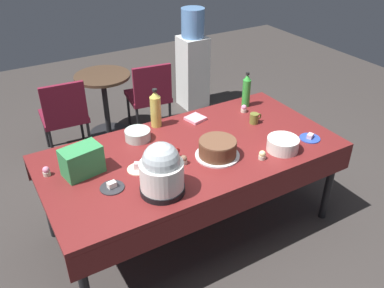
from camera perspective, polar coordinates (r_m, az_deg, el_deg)
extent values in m
plane|color=#383330|center=(3.46, 0.00, -11.37)|extent=(9.00, 9.00, 0.00)
cube|color=maroon|center=(3.00, 0.00, -1.14)|extent=(2.20, 1.10, 0.04)
cylinder|color=black|center=(2.64, -14.87, -19.03)|extent=(0.06, 0.06, 0.71)
cylinder|color=black|center=(3.49, 18.73, -5.26)|extent=(0.06, 0.06, 0.71)
cylinder|color=black|center=(3.33, -19.79, -7.54)|extent=(0.06, 0.06, 0.71)
cylinder|color=black|center=(4.04, 9.15, 1.49)|extent=(0.06, 0.06, 0.71)
cube|color=maroon|center=(2.71, 5.92, -8.50)|extent=(2.20, 0.01, 0.18)
cube|color=maroon|center=(3.47, -4.56, 1.54)|extent=(2.20, 0.01, 0.18)
cylinder|color=silver|center=(2.93, 3.59, -1.60)|extent=(0.32, 0.32, 0.01)
cylinder|color=brown|center=(2.89, 3.63, -0.59)|extent=(0.27, 0.27, 0.11)
cylinder|color=brown|center=(2.86, 3.67, 0.42)|extent=(0.27, 0.27, 0.01)
cylinder|color=black|center=(2.59, -4.18, -6.30)|extent=(0.29, 0.29, 0.04)
cylinder|color=white|center=(2.52, -4.27, -4.37)|extent=(0.28, 0.28, 0.18)
sphere|color=#B2BCC1|center=(2.46, -4.37, -2.37)|extent=(0.24, 0.24, 0.24)
cylinder|color=#B2C6BC|center=(3.13, -7.66, 1.31)|extent=(0.20, 0.20, 0.08)
cylinder|color=silver|center=(3.04, 12.67, -0.03)|extent=(0.23, 0.23, 0.10)
cylinder|color=#2D2D33|center=(2.66, -11.18, -6.05)|extent=(0.16, 0.16, 0.01)
cube|color=white|center=(2.65, -11.24, -5.65)|extent=(0.06, 0.05, 0.04)
cylinder|color=#E07266|center=(3.11, -14.52, -0.54)|extent=(0.19, 0.19, 0.01)
cube|color=white|center=(3.09, -14.59, -0.14)|extent=(0.07, 0.06, 0.04)
cylinder|color=#2D4CB2|center=(3.26, 16.27, 0.79)|extent=(0.16, 0.16, 0.01)
cube|color=beige|center=(3.25, 16.32, 1.10)|extent=(0.07, 0.06, 0.03)
cylinder|color=beige|center=(2.81, -7.58, -3.52)|extent=(0.15, 0.15, 0.01)
cube|color=beige|center=(2.79, -7.62, -3.05)|extent=(0.07, 0.06, 0.05)
cylinder|color=beige|center=(2.89, -19.78, -3.91)|extent=(0.05, 0.05, 0.03)
sphere|color=pink|center=(2.88, -19.88, -3.45)|extent=(0.05, 0.05, 0.05)
cylinder|color=beige|center=(2.83, -1.18, -2.53)|extent=(0.05, 0.05, 0.03)
sphere|color=brown|center=(2.82, -1.18, -2.04)|extent=(0.05, 0.05, 0.05)
cylinder|color=beige|center=(2.93, 9.83, -1.83)|extent=(0.05, 0.05, 0.03)
sphere|color=beige|center=(2.91, 9.88, -1.36)|extent=(0.05, 0.05, 0.05)
cylinder|color=beige|center=(3.55, 7.30, 4.74)|extent=(0.05, 0.05, 0.03)
sphere|color=pink|center=(3.54, 7.33, 5.15)|extent=(0.05, 0.05, 0.05)
cylinder|color=gold|center=(3.26, -5.13, 4.57)|extent=(0.09, 0.09, 0.26)
cone|color=gold|center=(3.20, -5.26, 7.01)|extent=(0.08, 0.08, 0.05)
cylinder|color=black|center=(3.18, -5.29, 7.57)|extent=(0.04, 0.04, 0.02)
cylinder|color=green|center=(3.62, 7.65, 7.13)|extent=(0.07, 0.07, 0.25)
cone|color=green|center=(3.56, 7.82, 9.31)|extent=(0.06, 0.06, 0.05)
cylinder|color=black|center=(3.54, 7.86, 9.81)|extent=(0.03, 0.03, 0.02)
cylinder|color=#B2231E|center=(2.87, -3.17, -1.40)|extent=(0.08, 0.08, 0.09)
torus|color=#B2231E|center=(2.89, -2.23, -1.03)|extent=(0.06, 0.01, 0.06)
cylinder|color=olive|center=(3.37, 8.73, 3.58)|extent=(0.07, 0.07, 0.09)
torus|color=olive|center=(3.39, 9.37, 3.83)|extent=(0.06, 0.01, 0.06)
cube|color=#338C4C|center=(2.79, -15.25, -2.31)|extent=(0.28, 0.20, 0.20)
cube|color=pink|center=(3.39, 0.48, 3.61)|extent=(0.17, 0.17, 0.02)
cube|color=maroon|center=(4.36, -17.61, 3.80)|extent=(0.47, 0.47, 0.05)
cube|color=maroon|center=(4.09, -17.57, 5.43)|extent=(0.42, 0.07, 0.40)
cylinder|color=black|center=(4.66, -15.36, 2.85)|extent=(0.03, 0.03, 0.40)
cylinder|color=black|center=(4.62, -19.91, 1.77)|extent=(0.03, 0.03, 0.40)
cylinder|color=black|center=(4.33, -14.21, 0.70)|extent=(0.03, 0.03, 0.40)
cylinder|color=black|center=(4.29, -19.10, -0.48)|extent=(0.03, 0.03, 0.40)
cube|color=maroon|center=(4.62, -6.24, 6.73)|extent=(0.49, 0.49, 0.05)
cube|color=maroon|center=(4.35, -5.60, 8.41)|extent=(0.42, 0.09, 0.40)
cylinder|color=black|center=(4.93, -4.66, 5.60)|extent=(0.03, 0.03, 0.40)
cylinder|color=black|center=(4.84, -8.92, 4.77)|extent=(0.03, 0.03, 0.40)
cylinder|color=black|center=(4.61, -3.10, 3.70)|extent=(0.03, 0.03, 0.40)
cylinder|color=black|center=(4.51, -7.63, 2.78)|extent=(0.03, 0.03, 0.40)
cylinder|color=#473323|center=(4.49, -12.53, 9.32)|extent=(0.60, 0.60, 0.03)
cylinder|color=black|center=(4.63, -12.04, 5.33)|extent=(0.06, 0.06, 0.67)
cylinder|color=black|center=(4.79, -11.59, 1.63)|extent=(0.44, 0.44, 0.02)
cube|color=silver|center=(5.19, 0.11, 10.09)|extent=(0.32, 0.32, 0.90)
cylinder|color=#6699D8|center=(4.99, 0.12, 16.72)|extent=(0.28, 0.28, 0.34)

